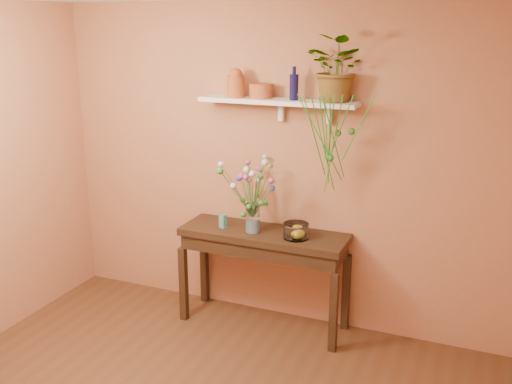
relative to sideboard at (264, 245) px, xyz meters
The scene contains 13 objects.
room 1.86m from the sideboard, 89.50° to the right, with size 4.04×4.04×2.70m.
sideboard is the anchor object (origin of this frame).
wall_shelf 1.20m from the sideboard, 57.84° to the left, with size 1.30×0.24×0.19m.
terracotta_jug 1.36m from the sideboard, 161.96° to the left, with size 0.19×0.19×0.24m.
terracotta_pot 1.28m from the sideboard, 121.24° to the left, with size 0.19×0.19×0.12m, color #B45629.
blue_bottle 1.34m from the sideboard, 29.53° to the left, with size 0.09×0.09×0.26m.
spider_plant 1.57m from the sideboard, 14.41° to the left, with size 0.46×0.39×0.51m, color #307620.
plant_fronds 1.10m from the sideboard, ahead, with size 0.56×0.41×0.78m.
glass_vase 0.25m from the sideboard, 147.90° to the right, with size 0.12×0.12×0.24m.
bouquet 0.58m from the sideboard, 141.77° to the right, with size 0.47×0.51×0.51m.
glass_bowl 0.35m from the sideboard, ahead, with size 0.21×0.21×0.12m.
lemon 0.36m from the sideboard, ahead, with size 0.08×0.08×0.08m, color yellow.
carton 0.40m from the sideboard, behind, with size 0.06×0.04×0.11m, color teal.
Camera 1 is at (1.68, -2.47, 2.52)m, focal length 40.79 mm.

